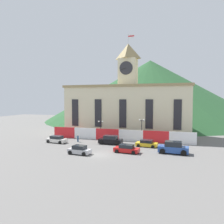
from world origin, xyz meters
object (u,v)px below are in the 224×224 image
Objects in this scene: street_lamp_far_left at (142,125)px; car_black_suv at (111,140)px; car_blue_van at (173,148)px; street_lamp_center at (101,126)px; car_silver_hatch at (79,150)px; pedestrian at (78,138)px; car_white_taxi at (57,139)px; car_yellow_coupe at (147,144)px; car_red_sedan at (127,149)px.

street_lamp_far_left reaches higher than car_black_suv.
street_lamp_center is at bearing 154.38° from car_blue_van.
car_silver_hatch is (-15.35, -5.17, -0.27)m from car_blue_van.
pedestrian is (-13.37, -4.42, -2.74)m from street_lamp_far_left.
car_yellow_coupe is (19.17, 1.68, -0.07)m from car_white_taxi.
street_lamp_far_left is 11.18m from car_red_sedan.
street_lamp_center is 0.93× the size of car_white_taxi.
pedestrian is (-7.56, 0.11, 0.06)m from car_black_suv.
car_white_taxi is (-17.37, -6.59, -2.94)m from street_lamp_far_left.
car_red_sedan is at bearing -164.39° from car_blue_van.
pedestrian reaches higher than car_red_sedan.
street_lamp_far_left is 1.15× the size of car_yellow_coupe.
car_blue_van is 6.56m from car_yellow_coupe.
street_lamp_far_left is 16.67m from car_silver_hatch.
car_black_suv is at bearing -100.04° from car_silver_hatch.
car_white_taxi is at bearing -170.76° from car_black_suv.
street_lamp_far_left reaches higher than car_white_taxi.
street_lamp_far_left is 18.81m from car_white_taxi.
car_silver_hatch is at bearing -137.02° from pedestrian.
car_blue_van reaches higher than car_black_suv.
street_lamp_center is at bearing -180.00° from street_lamp_far_left.
car_blue_van is (7.86, 1.81, 0.29)m from car_red_sedan.
car_red_sedan is at bearing -150.80° from car_silver_hatch.
street_lamp_far_left is 1.01× the size of car_black_suv.
car_yellow_coupe is at bearing -69.84° from street_lamp_far_left.
car_white_taxi is (-7.73, -6.59, -2.53)m from street_lamp_center.
street_lamp_center is 0.87× the size of street_lamp_far_left.
car_red_sedan is 8.21m from car_silver_hatch.
car_white_taxi is 0.95× the size of car_black_suv.
pedestrian is at bearing -161.72° from street_lamp_far_left.
car_silver_hatch is (-8.39, -14.11, -2.94)m from street_lamp_far_left.
car_silver_hatch is at bearing -150.75° from car_red_sedan.
car_white_taxi is at bearing 134.25° from pedestrian.
car_silver_hatch is (-7.49, -3.36, 0.02)m from car_red_sedan.
car_yellow_coupe is at bearing -23.20° from street_lamp_center.
pedestrian is (-20.34, 4.52, -0.07)m from car_blue_van.
pedestrian is (-12.47, 6.33, 0.22)m from car_red_sedan.
car_black_suv is at bearing -142.08° from street_lamp_far_left.
street_lamp_center is 0.88× the size of car_black_suv.
street_lamp_center is at bearing -79.90° from car_silver_hatch.
street_lamp_far_left reaches higher than car_silver_hatch.
car_red_sedan is 2.77× the size of pedestrian.
car_black_suv is 7.62m from car_yellow_coupe.
street_lamp_center reaches higher than pedestrian.
street_lamp_center reaches higher than car_silver_hatch.
car_silver_hatch is at bearing -158.72° from car_blue_van.
car_black_suv is 3.01× the size of pedestrian.
car_yellow_coupe is at bearing 144.68° from car_blue_van.
car_silver_hatch is at bearing -34.03° from car_white_taxi.
car_blue_van is at bearing -86.78° from pedestrian.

